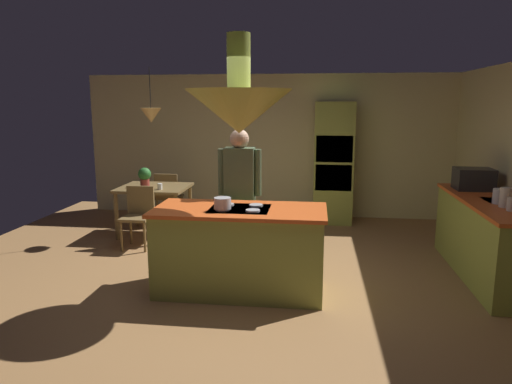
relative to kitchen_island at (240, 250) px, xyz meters
name	(u,v)px	position (x,y,z in m)	size (l,w,h in m)	color
ground	(243,284)	(0.00, 0.20, -0.47)	(8.16, 8.16, 0.00)	#9E7042
wall_back	(272,146)	(0.00, 3.65, 0.80)	(6.80, 0.10, 2.55)	beige
kitchen_island	(240,250)	(0.00, 0.00, 0.00)	(1.85, 0.87, 0.95)	#939E42
counter_run_right	(488,238)	(2.84, 0.80, 0.01)	(0.73, 2.28, 0.93)	#939E42
oven_tower	(333,163)	(1.10, 3.24, 0.56)	(0.66, 0.62, 2.07)	#939E42
dining_table	(154,193)	(-1.70, 2.10, 0.19)	(1.05, 0.92, 0.76)	brown
person_at_island	(240,190)	(-0.11, 0.70, 0.53)	(0.53, 0.23, 1.74)	tan
range_hood	(239,109)	(0.00, 0.00, 1.51)	(1.10, 1.10, 1.00)	#939E42
pendant_light_over_table	(151,115)	(-1.70, 2.10, 1.39)	(0.32, 0.32, 0.82)	#E0B266
chair_facing_island	(139,212)	(-1.70, 1.42, 0.03)	(0.40, 0.40, 0.87)	brown
chair_by_back_wall	(168,194)	(-1.70, 2.78, 0.03)	(0.40, 0.40, 0.87)	brown
potted_plant_on_table	(145,176)	(-1.83, 2.07, 0.46)	(0.20, 0.20, 0.30)	#99382D
cup_on_table	(160,186)	(-1.52, 1.87, 0.33)	(0.07, 0.07, 0.09)	white
canister_flour	(512,204)	(2.84, 0.24, 0.53)	(0.10, 0.10, 0.14)	silver
canister_sugar	(506,198)	(2.84, 0.42, 0.57)	(0.12, 0.12, 0.21)	silver
canister_tea	(499,196)	(2.84, 0.60, 0.55)	(0.13, 0.13, 0.17)	silver
microwave_on_counter	(474,179)	(2.84, 1.47, 0.60)	(0.46, 0.36, 0.28)	#232326
cooking_pot_on_cooktop	(223,203)	(-0.16, -0.13, 0.54)	(0.18, 0.18, 0.12)	#B2B2B7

